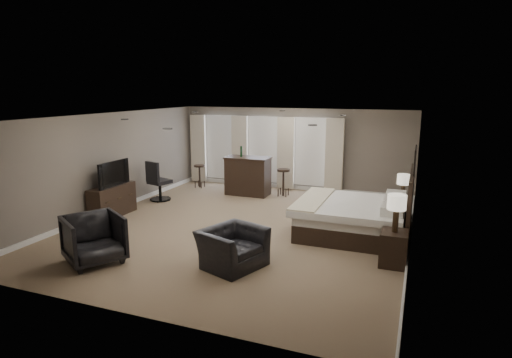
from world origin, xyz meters
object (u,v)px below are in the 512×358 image
(armchair_near, at_px, (232,241))
(lamp_near, at_px, (396,213))
(desk_chair, at_px, (160,181))
(nightstand_far, at_px, (401,210))
(armchair_far, at_px, (94,237))
(lamp_far, at_px, (403,187))
(tv, at_px, (111,183))
(bed, at_px, (357,202))
(dresser, at_px, (112,201))
(bar_counter, at_px, (248,176))
(nightstand_near, at_px, (394,248))
(bar_stool_left, at_px, (200,176))
(bar_stool_right, at_px, (283,183))

(armchair_near, bearing_deg, lamp_near, -47.45)
(lamp_near, relative_size, desk_chair, 0.59)
(nightstand_far, distance_m, armchair_far, 7.11)
(lamp_far, distance_m, tv, 7.27)
(bed, distance_m, dresser, 6.09)
(armchair_far, xyz_separation_m, bar_counter, (0.69, 5.90, 0.09))
(dresser, bearing_deg, lamp_near, -5.41)
(nightstand_near, xyz_separation_m, armchair_near, (-2.75, -1.13, 0.16))
(bed, relative_size, desk_chair, 2.01)
(lamp_near, distance_m, desk_chair, 7.11)
(lamp_near, relative_size, bar_stool_left, 0.93)
(bar_stool_left, xyz_separation_m, desk_chair, (-0.27, -1.90, 0.21))
(nightstand_far, height_order, bar_stool_right, bar_stool_right)
(lamp_far, distance_m, bar_counter, 4.68)
(dresser, xyz_separation_m, bar_stool_right, (3.45, 3.58, 0.02))
(bar_counter, bearing_deg, armchair_near, -70.74)
(bed, height_order, dresser, bed)
(bar_counter, bearing_deg, nightstand_far, -13.60)
(nightstand_far, bearing_deg, tv, -162.03)
(tv, bearing_deg, bar_counter, -35.42)
(lamp_far, bearing_deg, armchair_far, -137.44)
(nightstand_near, relative_size, dresser, 0.47)
(lamp_near, relative_size, bar_stool_right, 0.84)
(bar_stool_right, bearing_deg, bar_counter, -167.70)
(lamp_near, distance_m, armchair_far, 5.59)
(armchair_near, height_order, bar_counter, bar_counter)
(nightstand_far, distance_m, lamp_near, 2.99)
(bar_counter, bearing_deg, bed, -34.91)
(nightstand_near, distance_m, lamp_far, 2.95)
(nightstand_far, relative_size, armchair_far, 0.53)
(lamp_near, height_order, bar_stool_left, lamp_near)
(nightstand_near, xyz_separation_m, desk_chair, (-6.67, 2.43, 0.27))
(bed, bearing_deg, dresser, -172.50)
(dresser, distance_m, armchair_far, 3.07)
(bar_counter, xyz_separation_m, desk_chair, (-2.13, -1.57, -0.00))
(bed, bearing_deg, tv, -172.50)
(nightstand_far, distance_m, bar_stool_left, 6.56)
(bed, bearing_deg, armchair_near, -125.75)
(desk_chair, bearing_deg, nightstand_near, 176.44)
(nightstand_near, height_order, desk_chair, desk_chair)
(bed, xyz_separation_m, lamp_far, (0.89, 1.45, 0.10))
(bar_stool_right, xyz_separation_m, desk_chair, (-3.20, -1.80, 0.17))
(armchair_near, distance_m, bar_counter, 5.44)
(tv, distance_m, bar_stool_right, 4.99)
(tv, bearing_deg, lamp_far, -72.03)
(lamp_near, height_order, bar_stool_right, lamp_near)
(bed, relative_size, armchair_far, 2.35)
(bar_stool_left, bearing_deg, armchair_near, -56.24)
(bed, height_order, lamp_near, bed)
(nightstand_near, bearing_deg, armchair_far, -160.00)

